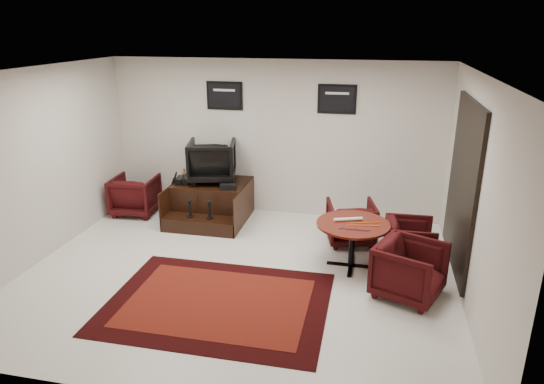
{
  "coord_description": "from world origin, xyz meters",
  "views": [
    {
      "loc": [
        1.76,
        -5.87,
        3.36
      ],
      "look_at": [
        0.31,
        0.9,
        0.95
      ],
      "focal_mm": 32.0,
      "sensor_mm": 36.0,
      "label": 1
    }
  ],
  "objects": [
    {
      "name": "table_chair_window",
      "position": [
        2.38,
        0.91,
        0.36
      ],
      "size": [
        0.67,
        0.71,
        0.72
      ],
      "primitive_type": "imported",
      "rotation": [
        0.0,
        0.0,
        1.6
      ],
      "color": "black",
      "rests_on": "ground"
    },
    {
      "name": "ground",
      "position": [
        0.0,
        0.0,
        0.0
      ],
      "size": [
        6.0,
        6.0,
        0.0
      ],
      "primitive_type": "plane",
      "color": "silver",
      "rests_on": "ground"
    },
    {
      "name": "room_shell",
      "position": [
        0.41,
        0.12,
        1.79
      ],
      "size": [
        6.02,
        5.02,
        2.81
      ],
      "color": "beige",
      "rests_on": "ground"
    },
    {
      "name": "paper_roll",
      "position": [
        1.48,
        0.65,
        0.71
      ],
      "size": [
        0.41,
        0.19,
        0.05
      ],
      "primitive_type": "cylinder",
      "rotation": [
        0.0,
        1.57,
        0.35
      ],
      "color": "white",
      "rests_on": "meeting_table"
    },
    {
      "name": "armchair_side",
      "position": [
        -2.5,
        1.87,
        0.39
      ],
      "size": [
        0.81,
        0.77,
        0.79
      ],
      "primitive_type": "imported",
      "rotation": [
        0.0,
        0.0,
        3.21
      ],
      "color": "black",
      "rests_on": "ground"
    },
    {
      "name": "polish_kit",
      "position": [
        -0.64,
        1.67,
        0.72
      ],
      "size": [
        0.3,
        0.24,
        0.09
      ],
      "primitive_type": "cube",
      "rotation": [
        0.0,
        0.0,
        0.23
      ],
      "color": "black",
      "rests_on": "shine_podium"
    },
    {
      "name": "table_clutter",
      "position": [
        1.67,
        0.51,
        0.69
      ],
      "size": [
        0.57,
        0.37,
        0.01
      ],
      "color": "orange",
      "rests_on": "meeting_table"
    },
    {
      "name": "meeting_table",
      "position": [
        1.56,
        0.58,
        0.6
      ],
      "size": [
        1.04,
        1.04,
        0.68
      ],
      "color": "#431109",
      "rests_on": "ground"
    },
    {
      "name": "table_chair_back",
      "position": [
        1.49,
        1.43,
        0.38
      ],
      "size": [
        0.86,
        0.83,
        0.75
      ],
      "primitive_type": "imported",
      "rotation": [
        0.0,
        0.0,
        3.37
      ],
      "color": "black",
      "rests_on": "ground"
    },
    {
      "name": "shine_podium",
      "position": [
        -1.04,
        1.91,
        0.31
      ],
      "size": [
        1.31,
        1.35,
        0.68
      ],
      "color": "black",
      "rests_on": "ground"
    },
    {
      "name": "shine_chair",
      "position": [
        -1.04,
        2.05,
        1.09
      ],
      "size": [
        0.95,
        0.91,
        0.83
      ],
      "primitive_type": "imported",
      "rotation": [
        0.0,
        0.0,
        3.36
      ],
      "color": "black",
      "rests_on": "shine_podium"
    },
    {
      "name": "area_rug",
      "position": [
        -0.04,
        -0.78,
        0.01
      ],
      "size": [
        2.78,
        2.08,
        0.01
      ],
      "color": "black",
      "rests_on": "ground"
    },
    {
      "name": "shoes_pair",
      "position": [
        -1.51,
        1.82,
        0.73
      ],
      "size": [
        0.28,
        0.33,
        0.11
      ],
      "color": "black",
      "rests_on": "shine_podium"
    },
    {
      "name": "umbrella_hooked",
      "position": [
        -1.78,
        1.85,
        0.45
      ],
      "size": [
        0.34,
        0.13,
        0.9
      ],
      "primitive_type": null,
      "color": "black",
      "rests_on": "ground"
    },
    {
      "name": "umbrella_black",
      "position": [
        -1.79,
        1.78,
        0.4
      ],
      "size": [
        0.3,
        0.11,
        0.8
      ],
      "primitive_type": null,
      "color": "black",
      "rests_on": "ground"
    },
    {
      "name": "table_chair_corner",
      "position": [
        2.33,
        -0.09,
        0.4
      ],
      "size": [
        0.98,
        1.01,
        0.81
      ],
      "primitive_type": "imported",
      "rotation": [
        0.0,
        0.0,
        1.17
      ],
      "color": "black",
      "rests_on": "ground"
    }
  ]
}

